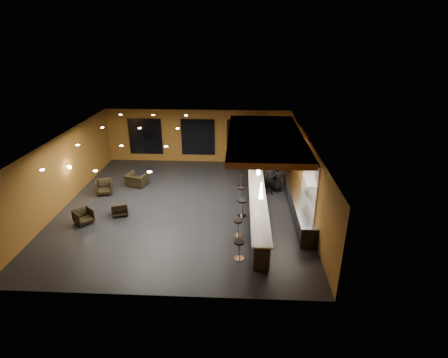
{
  "coord_description": "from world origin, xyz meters",
  "views": [
    {
      "loc": [
        2.78,
        -15.6,
        8.25
      ],
      "look_at": [
        2.0,
        0.5,
        1.3
      ],
      "focal_mm": 28.0,
      "sensor_mm": 36.0,
      "label": 1
    }
  ],
  "objects_px": {
    "prep_counter": "(299,205)",
    "staff_a": "(270,178)",
    "column": "(255,151)",
    "armchair_d": "(137,180)",
    "armchair_c": "(104,187)",
    "bar_stool_4": "(241,179)",
    "pendant_2": "(257,150)",
    "bar_stool_2": "(242,206)",
    "bar_stool_1": "(238,226)",
    "bar_counter": "(257,208)",
    "pendant_0": "(261,190)",
    "armchair_b": "(119,208)",
    "staff_c": "(278,177)",
    "bar_stool_3": "(241,192)",
    "staff_b": "(272,175)",
    "bar_stool_0": "(239,248)",
    "pendant_1": "(259,167)",
    "armchair_a": "(83,216)"
  },
  "relations": [
    {
      "from": "column",
      "to": "pendant_0",
      "type": "xyz_separation_m",
      "value": [
        0.0,
        -6.6,
        0.6
      ]
    },
    {
      "from": "pendant_0",
      "to": "pendant_1",
      "type": "distance_m",
      "value": 2.5
    },
    {
      "from": "bar_stool_4",
      "to": "bar_stool_3",
      "type": "bearing_deg",
      "value": -90.47
    },
    {
      "from": "prep_counter",
      "to": "column",
      "type": "relative_size",
      "value": 1.71
    },
    {
      "from": "bar_counter",
      "to": "armchair_c",
      "type": "height_order",
      "value": "bar_counter"
    },
    {
      "from": "column",
      "to": "bar_stool_3",
      "type": "relative_size",
      "value": 4.44
    },
    {
      "from": "armchair_c",
      "to": "bar_stool_1",
      "type": "distance_m",
      "value": 8.25
    },
    {
      "from": "pendant_1",
      "to": "armchair_b",
      "type": "bearing_deg",
      "value": -175.26
    },
    {
      "from": "pendant_0",
      "to": "armchair_c",
      "type": "height_order",
      "value": "pendant_0"
    },
    {
      "from": "prep_counter",
      "to": "armchair_d",
      "type": "height_order",
      "value": "prep_counter"
    },
    {
      "from": "bar_counter",
      "to": "bar_stool_3",
      "type": "bearing_deg",
      "value": 115.43
    },
    {
      "from": "armchair_b",
      "to": "bar_stool_1",
      "type": "xyz_separation_m",
      "value": [
        5.7,
        -1.6,
        0.14
      ]
    },
    {
      "from": "bar_stool_2",
      "to": "bar_stool_3",
      "type": "height_order",
      "value": "bar_stool_2"
    },
    {
      "from": "pendant_1",
      "to": "pendant_0",
      "type": "bearing_deg",
      "value": -90.0
    },
    {
      "from": "bar_stool_3",
      "to": "pendant_2",
      "type": "bearing_deg",
      "value": 59.92
    },
    {
      "from": "column",
      "to": "staff_a",
      "type": "height_order",
      "value": "column"
    },
    {
      "from": "armchair_d",
      "to": "bar_stool_1",
      "type": "bearing_deg",
      "value": 155.65
    },
    {
      "from": "pendant_0",
      "to": "staff_a",
      "type": "distance_m",
      "value": 4.86
    },
    {
      "from": "pendant_2",
      "to": "column",
      "type": "bearing_deg",
      "value": 90.0
    },
    {
      "from": "armchair_c",
      "to": "bar_stool_4",
      "type": "distance_m",
      "value": 7.53
    },
    {
      "from": "armchair_a",
      "to": "armchair_d",
      "type": "distance_m",
      "value": 4.44
    },
    {
      "from": "pendant_2",
      "to": "staff_b",
      "type": "height_order",
      "value": "pendant_2"
    },
    {
      "from": "staff_b",
      "to": "bar_stool_4",
      "type": "xyz_separation_m",
      "value": [
        -1.69,
        0.35,
        -0.42
      ]
    },
    {
      "from": "column",
      "to": "armchair_d",
      "type": "xyz_separation_m",
      "value": [
        -6.72,
        -1.26,
        -1.39
      ]
    },
    {
      "from": "bar_counter",
      "to": "bar_stool_3",
      "type": "relative_size",
      "value": 10.15
    },
    {
      "from": "armchair_d",
      "to": "pendant_2",
      "type": "bearing_deg",
      "value": -166.65
    },
    {
      "from": "staff_a",
      "to": "armchair_a",
      "type": "height_order",
      "value": "staff_a"
    },
    {
      "from": "prep_counter",
      "to": "bar_counter",
      "type": "bearing_deg",
      "value": -165.96
    },
    {
      "from": "pendant_1",
      "to": "bar_stool_4",
      "type": "height_order",
      "value": "pendant_1"
    },
    {
      "from": "armchair_c",
      "to": "bar_stool_1",
      "type": "xyz_separation_m",
      "value": [
        7.28,
        -3.86,
        0.1
      ]
    },
    {
      "from": "armchair_c",
      "to": "bar_stool_3",
      "type": "xyz_separation_m",
      "value": [
        7.4,
        -0.57,
        0.12
      ]
    },
    {
      "from": "bar_stool_1",
      "to": "bar_stool_2",
      "type": "distance_m",
      "value": 1.7
    },
    {
      "from": "armchair_c",
      "to": "bar_stool_0",
      "type": "height_order",
      "value": "bar_stool_0"
    },
    {
      "from": "column",
      "to": "bar_stool_2",
      "type": "bearing_deg",
      "value": -99.11
    },
    {
      "from": "pendant_2",
      "to": "bar_stool_2",
      "type": "xyz_separation_m",
      "value": [
        -0.73,
        -2.95,
        -1.8
      ]
    },
    {
      "from": "column",
      "to": "staff_c",
      "type": "xyz_separation_m",
      "value": [
        1.22,
        -1.56,
        -0.93
      ]
    },
    {
      "from": "staff_c",
      "to": "pendant_2",
      "type": "bearing_deg",
      "value": 160.12
    },
    {
      "from": "bar_counter",
      "to": "staff_b",
      "type": "xyz_separation_m",
      "value": [
        0.93,
        3.15,
        0.39
      ]
    },
    {
      "from": "bar_counter",
      "to": "pendant_1",
      "type": "xyz_separation_m",
      "value": [
        0.0,
        0.5,
        1.85
      ]
    },
    {
      "from": "prep_counter",
      "to": "armchair_a",
      "type": "distance_m",
      "value": 10.1
    },
    {
      "from": "pendant_2",
      "to": "armchair_c",
      "type": "xyz_separation_m",
      "value": [
        -8.18,
        -0.78,
        -1.96
      ]
    },
    {
      "from": "staff_b",
      "to": "staff_c",
      "type": "relative_size",
      "value": 1.07
    },
    {
      "from": "bar_stool_2",
      "to": "armchair_a",
      "type": "bearing_deg",
      "value": -172.42
    },
    {
      "from": "armchair_c",
      "to": "bar_stool_2",
      "type": "xyz_separation_m",
      "value": [
        7.45,
        -2.17,
        0.17
      ]
    },
    {
      "from": "pendant_0",
      "to": "bar_stool_4",
      "type": "relative_size",
      "value": 0.97
    },
    {
      "from": "pendant_0",
      "to": "bar_stool_1",
      "type": "xyz_separation_m",
      "value": [
        -0.9,
        0.36,
        -1.87
      ]
    },
    {
      "from": "prep_counter",
      "to": "staff_a",
      "type": "relative_size",
      "value": 3.27
    },
    {
      "from": "staff_a",
      "to": "armchair_b",
      "type": "relative_size",
      "value": 2.43
    },
    {
      "from": "armchair_c",
      "to": "pendant_2",
      "type": "bearing_deg",
      "value": -10.6
    },
    {
      "from": "bar_stool_0",
      "to": "armchair_d",
      "type": "bearing_deg",
      "value": 131.47
    }
  ]
}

